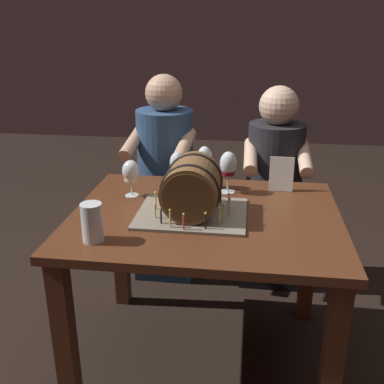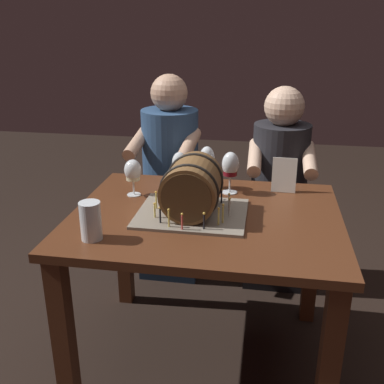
{
  "view_description": "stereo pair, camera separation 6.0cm",
  "coord_description": "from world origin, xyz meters",
  "px_view_note": "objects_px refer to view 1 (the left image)",
  "views": [
    {
      "loc": [
        0.17,
        -1.7,
        1.48
      ],
      "look_at": [
        -0.05,
        -0.02,
        0.83
      ],
      "focal_mm": 42.43,
      "sensor_mm": 36.0,
      "label": 1
    },
    {
      "loc": [
        0.23,
        -1.69,
        1.48
      ],
      "look_at": [
        -0.05,
        -0.02,
        0.83
      ],
      "focal_mm": 42.43,
      "sensor_mm": 36.0,
      "label": 2
    }
  ],
  "objects_px": {
    "dining_table": "(205,240)",
    "person_seated_right": "(273,197)",
    "barrel_cake": "(192,190)",
    "wine_glass_red": "(228,166)",
    "menu_card": "(281,174)",
    "person_seated_left": "(166,188)",
    "wine_glass_rose": "(204,160)",
    "wine_glass_white": "(131,172)",
    "beer_pint": "(92,224)",
    "wine_glass_empty": "(177,164)"
  },
  "relations": [
    {
      "from": "beer_pint",
      "to": "person_seated_right",
      "type": "height_order",
      "value": "person_seated_right"
    },
    {
      "from": "menu_card",
      "to": "person_seated_right",
      "type": "bearing_deg",
      "value": 92.38
    },
    {
      "from": "barrel_cake",
      "to": "menu_card",
      "type": "relative_size",
      "value": 2.76
    },
    {
      "from": "menu_card",
      "to": "person_seated_left",
      "type": "bearing_deg",
      "value": 146.74
    },
    {
      "from": "wine_glass_red",
      "to": "person_seated_left",
      "type": "distance_m",
      "value": 0.7
    },
    {
      "from": "wine_glass_white",
      "to": "person_seated_right",
      "type": "relative_size",
      "value": 0.15
    },
    {
      "from": "dining_table",
      "to": "person_seated_right",
      "type": "relative_size",
      "value": 0.96
    },
    {
      "from": "wine_glass_white",
      "to": "menu_card",
      "type": "xyz_separation_m",
      "value": [
        0.67,
        0.16,
        -0.03
      ]
    },
    {
      "from": "dining_table",
      "to": "wine_glass_rose",
      "type": "xyz_separation_m",
      "value": [
        -0.04,
        0.3,
        0.26
      ]
    },
    {
      "from": "wine_glass_white",
      "to": "beer_pint",
      "type": "height_order",
      "value": "wine_glass_white"
    },
    {
      "from": "wine_glass_rose",
      "to": "person_seated_right",
      "type": "xyz_separation_m",
      "value": [
        0.35,
        0.45,
        -0.34
      ]
    },
    {
      "from": "wine_glass_white",
      "to": "person_seated_right",
      "type": "bearing_deg",
      "value": 41.96
    },
    {
      "from": "wine_glass_rose",
      "to": "beer_pint",
      "type": "relative_size",
      "value": 1.41
    },
    {
      "from": "barrel_cake",
      "to": "wine_glass_empty",
      "type": "relative_size",
      "value": 2.44
    },
    {
      "from": "dining_table",
      "to": "menu_card",
      "type": "relative_size",
      "value": 6.88
    },
    {
      "from": "person_seated_left",
      "to": "person_seated_right",
      "type": "relative_size",
      "value": 1.04
    },
    {
      "from": "dining_table",
      "to": "person_seated_left",
      "type": "height_order",
      "value": "person_seated_left"
    },
    {
      "from": "wine_glass_rose",
      "to": "wine_glass_empty",
      "type": "bearing_deg",
      "value": -161.3
    },
    {
      "from": "wine_glass_rose",
      "to": "wine_glass_red",
      "type": "bearing_deg",
      "value": -22.22
    },
    {
      "from": "barrel_cake",
      "to": "wine_glass_red",
      "type": "distance_m",
      "value": 0.31
    },
    {
      "from": "dining_table",
      "to": "person_seated_right",
      "type": "bearing_deg",
      "value": 67.47
    },
    {
      "from": "barrel_cake",
      "to": "person_seated_right",
      "type": "height_order",
      "value": "person_seated_right"
    },
    {
      "from": "wine_glass_rose",
      "to": "person_seated_left",
      "type": "xyz_separation_m",
      "value": [
        -0.27,
        0.45,
        -0.31
      ]
    },
    {
      "from": "barrel_cake",
      "to": "menu_card",
      "type": "height_order",
      "value": "barrel_cake"
    },
    {
      "from": "barrel_cake",
      "to": "person_seated_left",
      "type": "xyz_separation_m",
      "value": [
        -0.26,
        0.77,
        -0.29
      ]
    },
    {
      "from": "person_seated_left",
      "to": "person_seated_right",
      "type": "height_order",
      "value": "person_seated_left"
    },
    {
      "from": "barrel_cake",
      "to": "person_seated_right",
      "type": "relative_size",
      "value": 0.38
    },
    {
      "from": "wine_glass_red",
      "to": "beer_pint",
      "type": "distance_m",
      "value": 0.71
    },
    {
      "from": "wine_glass_empty",
      "to": "beer_pint",
      "type": "distance_m",
      "value": 0.6
    },
    {
      "from": "person_seated_left",
      "to": "wine_glass_white",
      "type": "bearing_deg",
      "value": -93.76
    },
    {
      "from": "barrel_cake",
      "to": "person_seated_right",
      "type": "xyz_separation_m",
      "value": [
        0.36,
        0.77,
        -0.32
      ]
    },
    {
      "from": "wine_glass_rose",
      "to": "wine_glass_red",
      "type": "xyz_separation_m",
      "value": [
        0.11,
        -0.05,
        -0.01
      ]
    },
    {
      "from": "dining_table",
      "to": "person_seated_right",
      "type": "distance_m",
      "value": 0.82
    },
    {
      "from": "wine_glass_white",
      "to": "barrel_cake",
      "type": "bearing_deg",
      "value": -30.46
    },
    {
      "from": "wine_glass_red",
      "to": "person_seated_right",
      "type": "bearing_deg",
      "value": 64.34
    },
    {
      "from": "wine_glass_white",
      "to": "person_seated_right",
      "type": "xyz_separation_m",
      "value": [
        0.66,
        0.6,
        -0.32
      ]
    },
    {
      "from": "barrel_cake",
      "to": "wine_glass_empty",
      "type": "bearing_deg",
      "value": 110.72
    },
    {
      "from": "wine_glass_white",
      "to": "menu_card",
      "type": "bearing_deg",
      "value": 13.35
    },
    {
      "from": "dining_table",
      "to": "person_seated_right",
      "type": "xyz_separation_m",
      "value": [
        0.31,
        0.75,
        -0.09
      ]
    },
    {
      "from": "wine_glass_white",
      "to": "wine_glass_empty",
      "type": "height_order",
      "value": "wine_glass_empty"
    },
    {
      "from": "person_seated_right",
      "to": "barrel_cake",
      "type": "bearing_deg",
      "value": -115.36
    },
    {
      "from": "beer_pint",
      "to": "person_seated_left",
      "type": "xyz_separation_m",
      "value": [
        0.07,
        1.04,
        -0.25
      ]
    },
    {
      "from": "wine_glass_rose",
      "to": "beer_pint",
      "type": "height_order",
      "value": "wine_glass_rose"
    },
    {
      "from": "wine_glass_empty",
      "to": "person_seated_left",
      "type": "bearing_deg",
      "value": 107.21
    },
    {
      "from": "wine_glass_rose",
      "to": "person_seated_right",
      "type": "relative_size",
      "value": 0.18
    },
    {
      "from": "wine_glass_red",
      "to": "menu_card",
      "type": "relative_size",
      "value": 1.21
    },
    {
      "from": "wine_glass_red",
      "to": "person_seated_left",
      "type": "xyz_separation_m",
      "value": [
        -0.39,
        0.49,
        -0.31
      ]
    },
    {
      "from": "wine_glass_white",
      "to": "person_seated_left",
      "type": "distance_m",
      "value": 0.66
    },
    {
      "from": "wine_glass_empty",
      "to": "person_seated_left",
      "type": "height_order",
      "value": "person_seated_left"
    },
    {
      "from": "wine_glass_white",
      "to": "beer_pint",
      "type": "xyz_separation_m",
      "value": [
        -0.03,
        -0.45,
        -0.05
      ]
    }
  ]
}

